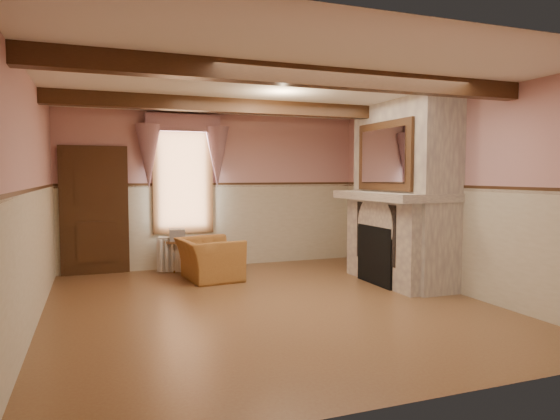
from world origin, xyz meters
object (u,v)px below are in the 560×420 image
object	(u,v)px
armchair	(209,259)
mantel_clock	(367,185)
oil_lamp	(383,183)
side_table	(178,256)
bowl	(391,189)
radiator	(178,254)

from	to	relation	value
armchair	mantel_clock	size ratio (longest dim) A/B	4.25
mantel_clock	oil_lamp	size ratio (longest dim) A/B	0.86
side_table	bowl	xyz separation A→B (m)	(3.00, -2.03, 1.19)
radiator	bowl	size ratio (longest dim) A/B	2.03
armchair	mantel_clock	bearing A→B (deg)	-105.90
bowl	mantel_clock	distance (m)	0.74
side_table	radiator	size ratio (longest dim) A/B	0.79
armchair	mantel_clock	distance (m)	2.92
radiator	armchair	bearing A→B (deg)	-44.55
side_table	mantel_clock	size ratio (longest dim) A/B	2.29
radiator	side_table	bearing A→B (deg)	-157.25
side_table	oil_lamp	world-z (taller)	oil_lamp
armchair	bowl	distance (m)	3.09
radiator	bowl	bearing A→B (deg)	-11.36
armchair	radiator	bearing A→B (deg)	15.90
radiator	oil_lamp	distance (m)	3.72
armchair	side_table	size ratio (longest dim) A/B	1.86
bowl	mantel_clock	bearing A→B (deg)	90.00
armchair	bowl	xyz separation A→B (m)	(2.63, -1.16, 1.13)
side_table	bowl	distance (m)	3.81
mantel_clock	oil_lamp	world-z (taller)	oil_lamp
radiator	mantel_clock	bearing A→B (deg)	-0.62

